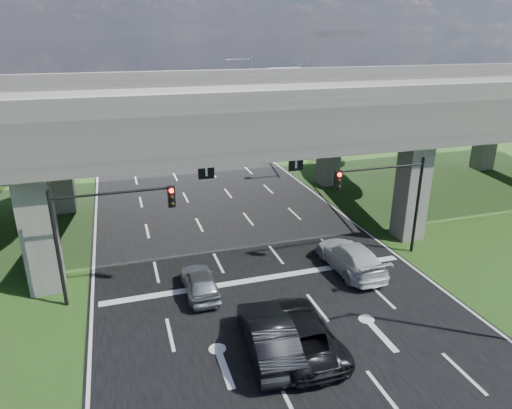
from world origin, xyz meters
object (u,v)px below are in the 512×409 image
signal_left (103,223)px  car_trailing (298,331)px  car_white (351,257)px  car_silver (200,282)px  car_dark (269,336)px  streetlight_far (295,109)px  streetlight_beyond (248,91)px  signal_right (388,191)px

signal_left → car_trailing: 10.49m
car_white → car_silver: bearing=-0.8°
signal_left → car_silver: signal_left is taller
signal_left → car_dark: size_ratio=1.16×
streetlight_far → streetlight_beyond: (0.00, 16.00, 0.00)m
car_silver → car_trailing: size_ratio=0.70×
car_trailing → signal_right: bearing=-141.3°
signal_left → car_white: size_ratio=1.10×
car_silver → car_white: 8.63m
signal_left → streetlight_beyond: 40.30m
signal_right → car_dark: signal_right is taller
car_white → streetlight_beyond: bearing=-98.3°
streetlight_far → car_dark: (-11.69, -26.48, -4.97)m
signal_left → streetlight_beyond: streetlight_beyond is taller
car_dark → signal_right: bearing=-140.6°
streetlight_far → car_dark: streetlight_far is taller
car_trailing → signal_left: bearing=-40.4°
streetlight_far → car_silver: streetlight_far is taller
streetlight_beyond → car_trailing: bearing=-103.7°
signal_right → streetlight_beyond: streetlight_beyond is taller
car_trailing → car_silver: bearing=-60.0°
signal_right → car_silver: signal_right is taller
signal_right → streetlight_far: size_ratio=0.60×
signal_right → car_dark: (-9.42, -6.42, -3.30)m
signal_left → streetlight_far: streetlight_far is taller
car_silver → signal_left: bearing=-12.2°
signal_left → car_dark: 9.54m
streetlight_far → car_trailing: streetlight_far is taller
streetlight_beyond → car_trailing: 44.05m
signal_left → streetlight_far: 26.95m
signal_left → car_white: signal_left is taller
signal_right → streetlight_far: (2.27, 20.06, 1.66)m
streetlight_far → signal_left: bearing=-131.8°
car_silver → streetlight_beyond: bearing=-110.1°
signal_right → car_white: size_ratio=1.10×
signal_right → signal_left: size_ratio=1.00×
car_dark → car_white: size_ratio=0.95×
streetlight_beyond → car_dark: 44.34m
streetlight_beyond → car_white: 37.66m
signal_left → car_dark: bearing=-45.9°
streetlight_far → signal_right: bearing=-96.5°
car_dark → car_white: (6.78, 5.48, -0.06)m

